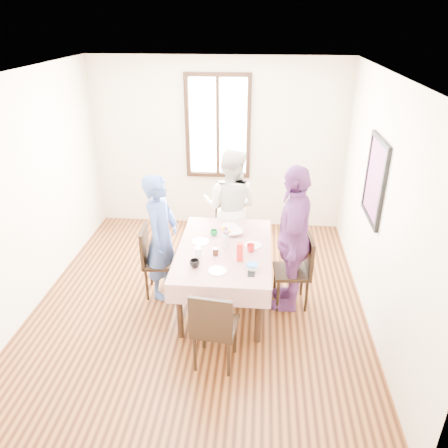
{
  "coord_description": "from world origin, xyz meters",
  "views": [
    {
      "loc": [
        0.68,
        -4.43,
        3.24
      ],
      "look_at": [
        0.3,
        -0.06,
        1.1
      ],
      "focal_mm": 34.7,
      "sensor_mm": 36.0,
      "label": 1
    }
  ],
  "objects": [
    {
      "name": "smartphone",
      "position": [
        0.63,
        -0.53,
        0.77
      ],
      "size": [
        0.08,
        0.15,
        0.01
      ],
      "primitive_type": "cube",
      "color": "black",
      "rests_on": "tablecloth"
    },
    {
      "name": "person_far",
      "position": [
        0.3,
        1.0,
        0.83
      ],
      "size": [
        0.93,
        0.8,
        1.66
      ],
      "primitive_type": "imported",
      "rotation": [
        0.0,
        0.0,
        2.9
      ],
      "color": "beige",
      "rests_on": "ground"
    },
    {
      "name": "plate_far",
      "position": [
        0.31,
        0.57,
        0.77
      ],
      "size": [
        0.2,
        0.2,
        0.01
      ],
      "primitive_type": "cylinder",
      "color": "white",
      "rests_on": "tablecloth"
    },
    {
      "name": "right_wall",
      "position": [
        2.0,
        0.0,
        1.35
      ],
      "size": [
        0.0,
        4.5,
        4.5
      ],
      "primitive_type": "plane",
      "rotation": [
        1.57,
        0.0,
        -1.57
      ],
      "color": "beige",
      "rests_on": "ground"
    },
    {
      "name": "butter_tub",
      "position": [
        0.64,
        -0.45,
        0.79
      ],
      "size": [
        0.11,
        0.11,
        0.05
      ],
      "primitive_type": "cylinder",
      "color": "white",
      "rests_on": "tablecloth"
    },
    {
      "name": "mug_black",
      "position": [
        0.01,
        -0.46,
        0.8
      ],
      "size": [
        0.14,
        0.14,
        0.09
      ],
      "primitive_type": "imported",
      "rotation": [
        0.0,
        0.0,
        0.37
      ],
      "color": "black",
      "rests_on": "tablecloth"
    },
    {
      "name": "jam_jar",
      "position": [
        0.21,
        -0.19,
        0.81
      ],
      "size": [
        0.06,
        0.06,
        0.09
      ],
      "primitive_type": "cylinder",
      "color": "black",
      "rests_on": "tablecloth"
    },
    {
      "name": "chair_left",
      "position": [
        -0.51,
        0.13,
        0.46
      ],
      "size": [
        0.46,
        0.46,
        0.91
      ],
      "primitive_type": "cube",
      "rotation": [
        0.0,
        0.0,
        -1.48
      ],
      "color": "black",
      "rests_on": "ground"
    },
    {
      "name": "juice_carton",
      "position": [
        0.49,
        -0.28,
        0.87
      ],
      "size": [
        0.07,
        0.07,
        0.22
      ],
      "primitive_type": "cube",
      "color": "red",
      "rests_on": "tablecloth"
    },
    {
      "name": "chair_right",
      "position": [
        1.1,
        0.03,
        0.46
      ],
      "size": [
        0.45,
        0.45,
        0.91
      ],
      "primitive_type": "cube",
      "rotation": [
        0.0,
        0.0,
        1.65
      ],
      "color": "black",
      "rests_on": "ground"
    },
    {
      "name": "drinking_glass",
      "position": [
        0.02,
        -0.22,
        0.81
      ],
      "size": [
        0.07,
        0.07,
        0.1
      ],
      "primitive_type": "cylinder",
      "color": "silver",
      "rests_on": "tablecloth"
    },
    {
      "name": "mug_green",
      "position": [
        0.14,
        0.3,
        0.8
      ],
      "size": [
        0.13,
        0.13,
        0.07
      ],
      "primitive_type": "imported",
      "rotation": [
        0.0,
        0.0,
        -0.49
      ],
      "color": "#0C7226",
      "rests_on": "tablecloth"
    },
    {
      "name": "window_pane",
      "position": [
        0.0,
        2.24,
        1.65
      ],
      "size": [
        0.9,
        0.02,
        1.5
      ],
      "primitive_type": "cube",
      "color": "white",
      "rests_on": "back_wall"
    },
    {
      "name": "butter_lid",
      "position": [
        0.64,
        -0.45,
        0.82
      ],
      "size": [
        0.12,
        0.12,
        0.01
      ],
      "primitive_type": "cylinder",
      "color": "blue",
      "rests_on": "butter_tub"
    },
    {
      "name": "flower_bunch",
      "position": [
        0.31,
        0.01,
        0.96
      ],
      "size": [
        0.09,
        0.09,
        0.1
      ],
      "primitive_type": null,
      "color": "yellow",
      "rests_on": "flower_vase"
    },
    {
      "name": "ground",
      "position": [
        0.0,
        0.0,
        0.0
      ],
      "size": [
        4.5,
        4.5,
        0.0
      ],
      "primitive_type": "plane",
      "color": "black",
      "rests_on": "ground"
    },
    {
      "name": "dining_table",
      "position": [
        0.3,
        -0.01,
        0.38
      ],
      "size": [
        0.97,
        1.5,
        0.75
      ],
      "primitive_type": "cube",
      "color": "black",
      "rests_on": "ground"
    },
    {
      "name": "tablecloth",
      "position": [
        0.3,
        -0.01,
        0.76
      ],
      "size": [
        1.09,
        1.62,
        0.01
      ],
      "primitive_type": "cube",
      "color": "#550309",
      "rests_on": "dining_table"
    },
    {
      "name": "plate_right",
      "position": [
        0.63,
        0.07,
        0.77
      ],
      "size": [
        0.2,
        0.2,
        0.01
      ],
      "primitive_type": "cylinder",
      "color": "white",
      "rests_on": "tablecloth"
    },
    {
      "name": "chair_near",
      "position": [
        0.3,
        -1.05,
        0.46
      ],
      "size": [
        0.47,
        0.47,
        0.91
      ],
      "primitive_type": "cube",
      "rotation": [
        0.0,
        0.0,
        -0.12
      ],
      "color": "black",
      "rests_on": "ground"
    },
    {
      "name": "plate_near",
      "position": [
        0.27,
        -0.53,
        0.77
      ],
      "size": [
        0.2,
        0.2,
        0.01
      ],
      "primitive_type": "cylinder",
      "color": "white",
      "rests_on": "tablecloth"
    },
    {
      "name": "window_frame",
      "position": [
        0.0,
        2.23,
        1.65
      ],
      "size": [
        1.02,
        0.06,
        1.62
      ],
      "primitive_type": "cube",
      "color": "black",
      "rests_on": "back_wall"
    },
    {
      "name": "person_right",
      "position": [
        1.08,
        0.03,
        0.89
      ],
      "size": [
        0.55,
        1.09,
        1.79
      ],
      "primitive_type": "imported",
      "rotation": [
        0.0,
        0.0,
        -1.68
      ],
      "color": "#6B3476",
      "rests_on": "ground"
    },
    {
      "name": "plate_left",
      "position": [
        -0.0,
        0.1,
        0.77
      ],
      "size": [
        0.2,
        0.2,
        0.01
      ],
      "primitive_type": "cylinder",
      "color": "white",
      "rests_on": "tablecloth"
    },
    {
      "name": "person_left",
      "position": [
        -0.49,
        0.13,
        0.8
      ],
      "size": [
        0.48,
        0.64,
        1.59
      ],
      "primitive_type": "imported",
      "rotation": [
        0.0,
        0.0,
        1.4
      ],
      "color": "#395191",
      "rests_on": "ground"
    },
    {
      "name": "art_poster",
      "position": [
        1.98,
        0.3,
        1.55
      ],
      "size": [
        0.04,
        0.76,
        0.96
      ],
      "primitive_type": "cube",
      "color": "red",
      "rests_on": "right_wall"
    },
    {
      "name": "serving_bowl",
      "position": [
        0.38,
        0.34,
        0.79
      ],
      "size": [
        0.29,
        0.29,
        0.06
      ],
      "primitive_type": "imported",
      "rotation": [
        0.0,
        0.0,
        0.34
      ],
      "color": "white",
      "rests_on": "tablecloth"
    },
    {
      "name": "back_wall",
      "position": [
        0.0,
        2.25,
        1.35
      ],
      "size": [
        4.0,
        0.0,
        4.0
      ],
      "primitive_type": "plane",
      "rotation": [
        1.57,
        0.0,
        0.0
      ],
      "color": "beige",
      "rests_on": "ground"
    },
    {
      "name": "mug_flag",
      "position": [
        0.61,
        -0.07,
        0.81
      ],
      "size": [
        0.14,
        0.14,
        0.09
      ],
      "primitive_type": "imported",
      "rotation": [
        0.0,
        0.0,
        0.78
      ],
      "color": "red",
      "rests_on": "tablecloth"
    },
    {
      "name": "chair_far",
      "position": [
        0.3,
        1.02,
        0.46
      ],
      "size": [
        0.48,
        0.48,
        0.91
      ],
      "primitive_type": "cube",
      "rotation": [
        0.0,
        0.0,
        3.29
      ],
      "color": "black",
      "rests_on": "ground"
    },
    {
      "name": "flower_vase",
      "position": [
        0.31,
        0.01,
        0.84
      ],
      "size": [
        0.07,
        0.07,
        0.15
      ],
      "primitive_type": "cylinder",
      "color": "silver",
      "rests_on": "tablecloth"
    }
  ]
}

